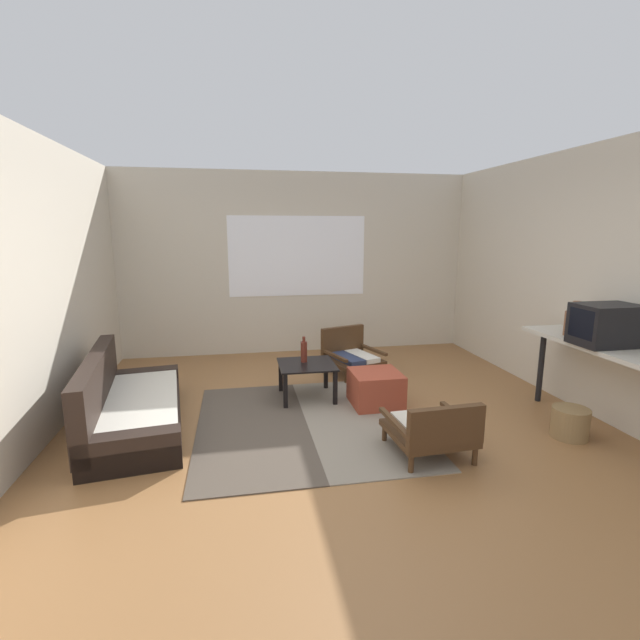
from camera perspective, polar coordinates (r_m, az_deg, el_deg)
The scene contains 15 objects.
ground_plane at distance 4.29m, azimuth 2.83°, elevation -14.30°, with size 7.80×7.80×0.00m, color olive.
far_wall_with_window at distance 6.90m, azimuth -2.92°, elevation 7.13°, with size 5.60×0.13×2.70m.
side_wall_right at distance 5.42m, azimuth 30.79°, elevation 4.42°, with size 0.12×6.60×2.70m, color beige.
side_wall_left at distance 4.45m, azimuth -33.67°, elevation 2.95°, with size 0.12×6.60×2.70m, color beige.
area_rug at distance 4.50m, azimuth -1.71°, elevation -12.94°, with size 2.09×2.24×0.01m.
couch at distance 4.70m, azimuth -23.15°, elevation -10.09°, with size 1.03×1.98×0.72m.
coffee_table at distance 5.02m, azimuth -1.69°, elevation -6.33°, with size 0.62×0.60×0.40m.
armchair_by_window at distance 5.95m, azimuth 3.85°, elevation -4.21°, with size 0.80×0.79×0.58m.
armchair_striped_foreground at distance 3.92m, azimuth 14.05°, elevation -13.27°, with size 0.67×0.67×0.52m.
ottoman_orange at distance 4.91m, azimuth 7.06°, elevation -8.63°, with size 0.52×0.52×0.37m, color #993D28.
console_shelf at distance 4.87m, azimuth 31.53°, elevation -3.48°, with size 0.47×1.54×0.84m.
crt_television at distance 4.74m, azimuth 32.56°, elevation -0.51°, with size 0.53×0.37×0.37m.
clay_vase at distance 5.03m, azimuth 29.67°, elevation -0.30°, with size 0.20×0.20×0.34m.
glass_bottle at distance 5.04m, azimuth -2.05°, elevation -3.97°, with size 0.07×0.07×0.29m.
wicker_basket at distance 4.75m, azimuth 29.13°, elevation -11.32°, with size 0.32×0.32×0.28m, color olive.
Camera 1 is at (-0.90, -3.76, 1.85)m, focal length 25.23 mm.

